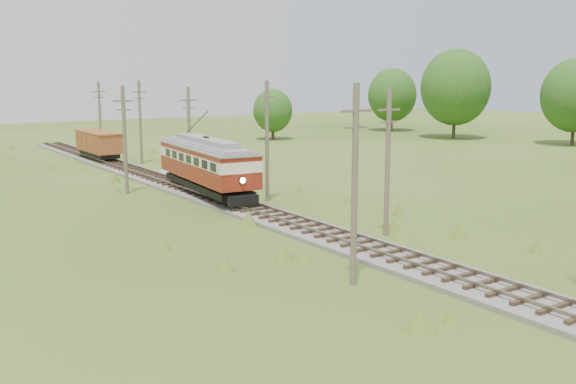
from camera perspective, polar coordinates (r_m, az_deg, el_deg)
railbed_main at (r=49.54m, az=-6.83°, el=-0.43°), size 3.60×96.00×0.57m
streetcar at (r=49.73m, az=-7.25°, el=2.68°), size 4.48×13.71×6.21m
gondola at (r=74.04m, az=-16.47°, el=4.19°), size 2.75×8.42×2.80m
gravel_pile at (r=63.17m, az=-9.96°, el=2.16°), size 3.60×3.81×1.31m
utility_pole_r_2 at (r=37.70m, az=8.85°, el=2.72°), size 1.60×0.30×8.60m
utility_pole_r_3 at (r=47.91m, az=-1.87°, el=4.64°), size 1.60×0.30×9.00m
utility_pole_r_4 at (r=59.22m, az=-8.78°, el=5.28°), size 1.60×0.30×8.40m
utility_pole_r_5 at (r=71.28m, az=-13.00°, el=6.15°), size 1.60×0.30×8.90m
utility_pole_r_6 at (r=83.47m, az=-16.37°, el=6.48°), size 1.60×0.30×8.70m
utility_pole_l_a at (r=28.30m, az=5.95°, el=0.75°), size 1.60×0.30×9.00m
utility_pole_l_b at (r=52.66m, az=-14.31°, el=4.61°), size 1.60×0.30×8.60m
tree_right_3 at (r=96.93m, az=24.20°, el=7.84°), size 9.24×9.24×11.90m
tree_right_4 at (r=101.70m, az=14.68°, el=8.99°), size 10.50×10.50×13.53m
tree_right_5 at (r=114.33m, az=9.24°, el=8.50°), size 8.40×8.40×10.82m
tree_mid_b at (r=96.79m, az=-1.36°, el=7.24°), size 5.88×5.88×7.57m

